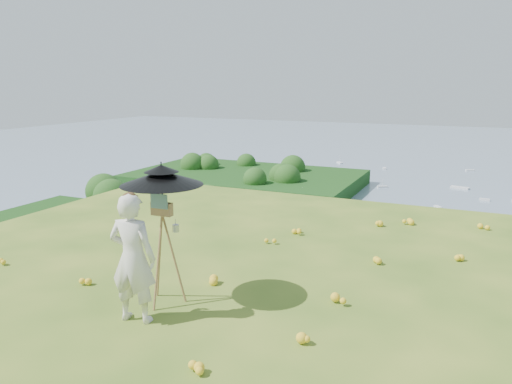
% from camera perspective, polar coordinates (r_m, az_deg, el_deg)
% --- Properties ---
extents(ground, '(14.00, 14.00, 0.00)m').
position_cam_1_polar(ground, '(7.00, 0.37, -13.22)').
color(ground, '#3E651D').
rests_on(ground, ground).
extents(shoreline_tier, '(170.00, 28.00, 8.00)m').
position_cam_1_polar(shoreline_tier, '(89.73, 21.03, -14.27)').
color(shoreline_tier, '#655F51').
rests_on(shoreline_tier, bay_water).
extents(bay_water, '(700.00, 700.00, 0.00)m').
position_cam_1_polar(bay_water, '(248.55, 23.70, 2.78)').
color(bay_water, '#738FA4').
rests_on(bay_water, ground).
extents(peninsula, '(90.00, 60.00, 12.00)m').
position_cam_1_polar(peninsula, '(181.35, -1.19, 2.22)').
color(peninsula, '#173D10').
rests_on(peninsula, bay_water).
extents(slope_trees, '(110.00, 50.00, 6.00)m').
position_cam_1_polar(slope_trees, '(44.64, 19.53, -12.18)').
color(slope_trees, '#18521A').
rests_on(slope_trees, forest_slope).
extents(harbor_town, '(110.00, 22.00, 5.00)m').
position_cam_1_polar(harbor_town, '(87.10, 21.37, -10.43)').
color(harbor_town, silver).
rests_on(harbor_town, shoreline_tier).
extents(moored_boats, '(140.00, 140.00, 0.70)m').
position_cam_1_polar(moored_boats, '(171.41, 18.92, -0.64)').
color(moored_boats, silver).
rests_on(moored_boats, bay_water).
extents(wildflowers, '(10.00, 10.50, 0.12)m').
position_cam_1_polar(wildflowers, '(7.18, 1.21, -12.00)').
color(wildflowers, yellow).
rests_on(wildflowers, ground).
extents(painter, '(0.67, 0.50, 1.70)m').
position_cam_1_polar(painter, '(6.56, -13.90, -7.37)').
color(painter, beige).
rests_on(painter, ground).
extents(field_easel, '(0.62, 0.62, 1.58)m').
position_cam_1_polar(field_easel, '(7.02, -10.52, -6.42)').
color(field_easel, olive).
rests_on(field_easel, ground).
extents(sun_umbrella, '(1.36, 1.36, 0.70)m').
position_cam_1_polar(sun_umbrella, '(6.82, -10.69, 0.51)').
color(sun_umbrella, black).
rests_on(sun_umbrella, field_easel).
extents(painter_cap, '(0.26, 0.29, 0.10)m').
position_cam_1_polar(painter_cap, '(6.34, -14.28, -0.53)').
color(painter_cap, '#DA7878').
rests_on(painter_cap, painter).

